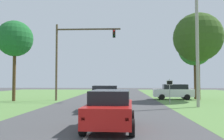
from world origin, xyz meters
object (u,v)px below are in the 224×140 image
Objects in this scene: keep_moving_sign at (170,88)px; extra_tree_1 at (195,50)px; extra_tree_2 at (15,39)px; crossing_suv_far at (174,91)px; oak_tree_right at (198,37)px; red_suv_near at (110,108)px; utility_pole_right at (197,53)px; traffic_light at (72,51)px; pickup_truck_lead at (105,97)px.

keep_moving_sign is 0.30× the size of extra_tree_1.
crossing_suv_far is at bearing 10.10° from extra_tree_2.
extra_tree_2 is (-21.22, -2.09, -0.39)m from oak_tree_right.
extra_tree_2 is (-11.69, 15.09, 6.09)m from red_suv_near.
keep_moving_sign is at bearing 131.27° from utility_pole_right.
oak_tree_right is 2.12m from extra_tree_1.
extra_tree_1 is at bearing 62.87° from red_suv_near.
red_suv_near is 21.87m from extra_tree_1.
oak_tree_right is 8.28m from utility_pole_right.
extra_tree_2 is at bearing -171.91° from traffic_light.
extra_tree_1 reaches higher than pickup_truck_lead.
utility_pole_right reaches higher than traffic_light.
extra_tree_1 is (4.55, 6.89, 4.64)m from keep_moving_sign.
crossing_suv_far is at bearing 11.14° from traffic_light.
crossing_suv_far is 0.53× the size of extra_tree_2.
keep_moving_sign is 4.38m from utility_pole_right.
crossing_suv_far is 9.45m from utility_pole_right.
keep_moving_sign is 8.98m from oak_tree_right.
traffic_light is 15.28m from extra_tree_1.
traffic_light reaches higher than keep_moving_sign.
pickup_truck_lead is at bearing -34.98° from extra_tree_2.
extra_tree_2 reaches higher than red_suv_near.
oak_tree_right is at bearing -24.38° from crossing_suv_far.
extra_tree_1 is at bearing 74.41° from utility_pole_right.
oak_tree_right is at bearing 60.98° from red_suv_near.
oak_tree_right is (14.84, 1.18, 1.64)m from traffic_light.
extra_tree_2 is at bearing 169.61° from keep_moving_sign.
pickup_truck_lead is at bearing -125.01° from crossing_suv_far.
keep_moving_sign is at bearing -123.42° from extra_tree_1.
extra_tree_1 is 21.73m from extra_tree_2.
extra_tree_2 is at bearing 164.11° from utility_pole_right.
red_suv_near is 7.51m from pickup_truck_lead.
crossing_suv_far is (6.85, 18.39, 0.01)m from red_suv_near.
pickup_truck_lead is at bearing -136.76° from oak_tree_right.
keep_moving_sign is at bearing 37.41° from pickup_truck_lead.
pickup_truck_lead is 2.22× the size of keep_moving_sign.
extra_tree_1 is at bearing 84.95° from oak_tree_right.
traffic_light is 13.31m from crossing_suv_far.
utility_pole_right is at bearing -26.72° from traffic_light.
utility_pole_right is (7.12, 9.73, 3.78)m from red_suv_near.
utility_pole_right is 9.63m from extra_tree_1.
keep_moving_sign reaches higher than red_suv_near.
pickup_truck_lead is 0.53× the size of oak_tree_right.
pickup_truck_lead is at bearing -142.59° from keep_moving_sign.
extra_tree_2 is at bearing -169.90° from extra_tree_1.
red_suv_near is at bearing -113.15° from keep_moving_sign.
red_suv_near is 1.91× the size of keep_moving_sign.
extra_tree_2 is (-18.82, 5.36, 2.31)m from utility_pole_right.
traffic_light reaches higher than crossing_suv_far.
keep_moving_sign reaches higher than crossing_suv_far.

